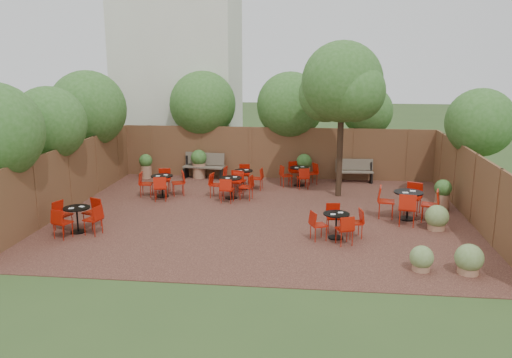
# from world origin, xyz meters

# --- Properties ---
(ground) EXTENTS (80.00, 80.00, 0.00)m
(ground) POSITION_xyz_m (0.00, 0.00, 0.00)
(ground) COLOR #354F23
(ground) RESTS_ON ground
(courtyard_paving) EXTENTS (12.00, 10.00, 0.02)m
(courtyard_paving) POSITION_xyz_m (0.00, 0.00, 0.01)
(courtyard_paving) COLOR #351D16
(courtyard_paving) RESTS_ON ground
(fence_back) EXTENTS (12.00, 0.08, 2.00)m
(fence_back) POSITION_xyz_m (0.00, 5.00, 1.00)
(fence_back) COLOR brown
(fence_back) RESTS_ON ground
(fence_left) EXTENTS (0.08, 10.00, 2.00)m
(fence_left) POSITION_xyz_m (-6.00, 0.00, 1.00)
(fence_left) COLOR brown
(fence_left) RESTS_ON ground
(fence_right) EXTENTS (0.08, 10.00, 2.00)m
(fence_right) POSITION_xyz_m (6.00, 0.00, 1.00)
(fence_right) COLOR brown
(fence_right) RESTS_ON ground
(neighbour_building) EXTENTS (5.00, 4.00, 8.00)m
(neighbour_building) POSITION_xyz_m (-4.50, 8.00, 4.00)
(neighbour_building) COLOR beige
(neighbour_building) RESTS_ON ground
(overhang_foliage) EXTENTS (15.65, 10.80, 2.74)m
(overhang_foliage) POSITION_xyz_m (-2.71, 2.82, 2.75)
(overhang_foliage) COLOR #2E5D1E
(overhang_foliage) RESTS_ON ground
(courtyard_tree) EXTENTS (2.79, 2.69, 5.15)m
(courtyard_tree) POSITION_xyz_m (2.32, 2.49, 3.69)
(courtyard_tree) COLOR black
(courtyard_tree) RESTS_ON courtyard_paving
(park_bench_left) EXTENTS (1.63, 0.70, 0.98)m
(park_bench_left) POSITION_xyz_m (-2.76, 4.63, 0.52)
(park_bench_left) COLOR brown
(park_bench_left) RESTS_ON courtyard_paving
(park_bench_right) EXTENTS (1.42, 0.53, 0.86)m
(park_bench_right) POSITION_xyz_m (3.00, 4.62, 0.46)
(park_bench_right) COLOR brown
(park_bench_right) RESTS_ON courtyard_paving
(bistro_tables) EXTENTS (10.61, 7.40, 0.95)m
(bistro_tables) POSITION_xyz_m (-0.18, 0.87, 0.44)
(bistro_tables) COLOR black
(bistro_tables) RESTS_ON courtyard_paving
(planters) EXTENTS (10.98, 4.05, 1.11)m
(planters) POSITION_xyz_m (-0.51, 3.83, 0.58)
(planters) COLOR #98694C
(planters) RESTS_ON courtyard_paving
(low_shrubs) EXTENTS (1.56, 3.62, 0.69)m
(low_shrubs) POSITION_xyz_m (4.65, -2.59, 0.33)
(low_shrubs) COLOR #98694C
(low_shrubs) RESTS_ON courtyard_paving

